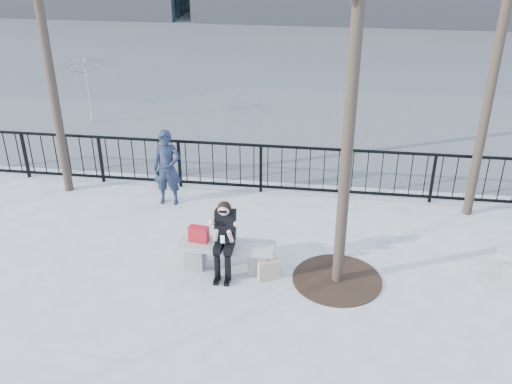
# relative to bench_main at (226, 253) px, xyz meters

# --- Properties ---
(ground) EXTENTS (120.00, 120.00, 0.00)m
(ground) POSITION_rel_bench_main_xyz_m (0.00, 0.00, -0.30)
(ground) COLOR gray
(ground) RESTS_ON ground
(street_surface) EXTENTS (60.00, 23.00, 0.01)m
(street_surface) POSITION_rel_bench_main_xyz_m (0.00, 15.00, -0.30)
(street_surface) COLOR #474747
(street_surface) RESTS_ON ground
(railing) EXTENTS (14.00, 0.06, 1.10)m
(railing) POSITION_rel_bench_main_xyz_m (0.00, 3.00, 0.25)
(railing) COLOR black
(railing) RESTS_ON ground
(tree_grate) EXTENTS (1.50, 1.50, 0.02)m
(tree_grate) POSITION_rel_bench_main_xyz_m (1.90, -0.10, -0.29)
(tree_grate) COLOR black
(tree_grate) RESTS_ON ground
(bench_main) EXTENTS (1.65, 0.46, 0.49)m
(bench_main) POSITION_rel_bench_main_xyz_m (0.00, 0.00, 0.00)
(bench_main) COLOR slate
(bench_main) RESTS_ON ground
(seated_woman) EXTENTS (0.50, 0.64, 1.34)m
(seated_woman) POSITION_rel_bench_main_xyz_m (0.00, -0.16, 0.37)
(seated_woman) COLOR black
(seated_woman) RESTS_ON ground
(handbag) EXTENTS (0.35, 0.20, 0.28)m
(handbag) POSITION_rel_bench_main_xyz_m (-0.47, 0.02, 0.33)
(handbag) COLOR #A9141F
(handbag) RESTS_ON bench_main
(shopping_bag) EXTENTS (0.38, 0.27, 0.34)m
(shopping_bag) POSITION_rel_bench_main_xyz_m (0.76, -0.22, -0.13)
(shopping_bag) COLOR beige
(shopping_bag) RESTS_ON ground
(standing_man) EXTENTS (0.60, 0.41, 1.61)m
(standing_man) POSITION_rel_bench_main_xyz_m (-1.63, 2.21, 0.50)
(standing_man) COLOR black
(standing_man) RESTS_ON ground
(vendor_umbrella) EXTENTS (2.16, 2.20, 1.90)m
(vendor_umbrella) POSITION_rel_bench_main_xyz_m (-5.18, 6.65, 0.65)
(vendor_umbrella) COLOR yellow
(vendor_umbrella) RESTS_ON ground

